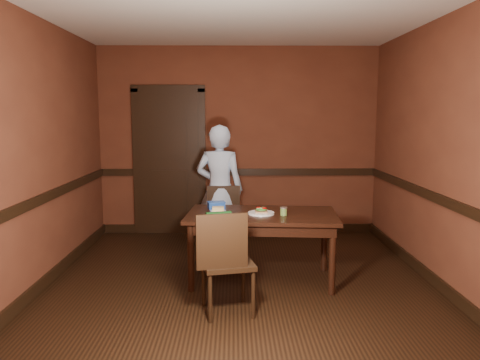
{
  "coord_description": "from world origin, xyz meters",
  "views": [
    {
      "loc": [
        -0.07,
        -4.54,
        1.74
      ],
      "look_at": [
        0.0,
        0.35,
        1.05
      ],
      "focal_mm": 35.0,
      "sensor_mm": 36.0,
      "label": 1
    }
  ],
  "objects_px": {
    "dining_table": "(262,247)",
    "food_tub": "(216,205)",
    "cheese_saucer": "(218,210)",
    "sauce_jar": "(284,211)",
    "person": "(220,190)",
    "chair_far": "(223,224)",
    "chair_near": "(227,261)",
    "sandwich_plate": "(261,212)"
  },
  "relations": [
    {
      "from": "dining_table",
      "to": "cheese_saucer",
      "type": "bearing_deg",
      "value": 172.89
    },
    {
      "from": "person",
      "to": "food_tub",
      "type": "bearing_deg",
      "value": 99.26
    },
    {
      "from": "chair_far",
      "to": "person",
      "type": "xyz_separation_m",
      "value": [
        -0.04,
        0.27,
        0.37
      ]
    },
    {
      "from": "dining_table",
      "to": "sauce_jar",
      "type": "height_order",
      "value": "sauce_jar"
    },
    {
      "from": "sandwich_plate",
      "to": "dining_table",
      "type": "bearing_deg",
      "value": 76.11
    },
    {
      "from": "person",
      "to": "sandwich_plate",
      "type": "xyz_separation_m",
      "value": [
        0.46,
        -1.04,
        -0.07
      ]
    },
    {
      "from": "chair_far",
      "to": "sandwich_plate",
      "type": "bearing_deg",
      "value": -64.41
    },
    {
      "from": "chair_near",
      "to": "person",
      "type": "xyz_separation_m",
      "value": [
        -0.12,
        1.8,
        0.34
      ]
    },
    {
      "from": "chair_far",
      "to": "sauce_jar",
      "type": "xyz_separation_m",
      "value": [
        0.64,
        -0.84,
        0.33
      ]
    },
    {
      "from": "cheese_saucer",
      "to": "food_tub",
      "type": "relative_size",
      "value": 0.78
    },
    {
      "from": "sandwich_plate",
      "to": "chair_far",
      "type": "bearing_deg",
      "value": 118.55
    },
    {
      "from": "dining_table",
      "to": "sauce_jar",
      "type": "relative_size",
      "value": 18.15
    },
    {
      "from": "sandwich_plate",
      "to": "food_tub",
      "type": "xyz_separation_m",
      "value": [
        -0.47,
        0.28,
        0.02
      ]
    },
    {
      "from": "cheese_saucer",
      "to": "food_tub",
      "type": "height_order",
      "value": "food_tub"
    },
    {
      "from": "person",
      "to": "food_tub",
      "type": "distance_m",
      "value": 0.76
    },
    {
      "from": "chair_near",
      "to": "cheese_saucer",
      "type": "xyz_separation_m",
      "value": [
        -0.11,
        0.89,
        0.28
      ]
    },
    {
      "from": "person",
      "to": "food_tub",
      "type": "height_order",
      "value": "person"
    },
    {
      "from": "chair_near",
      "to": "food_tub",
      "type": "relative_size",
      "value": 4.45
    },
    {
      "from": "person",
      "to": "cheese_saucer",
      "type": "distance_m",
      "value": 0.91
    },
    {
      "from": "chair_near",
      "to": "sauce_jar",
      "type": "bearing_deg",
      "value": -141.44
    },
    {
      "from": "dining_table",
      "to": "food_tub",
      "type": "height_order",
      "value": "food_tub"
    },
    {
      "from": "dining_table",
      "to": "chair_near",
      "type": "xyz_separation_m",
      "value": [
        -0.35,
        -0.79,
        0.1
      ]
    },
    {
      "from": "chair_far",
      "to": "food_tub",
      "type": "height_order",
      "value": "chair_far"
    },
    {
      "from": "sauce_jar",
      "to": "dining_table",
      "type": "bearing_deg",
      "value": 154.41
    },
    {
      "from": "dining_table",
      "to": "sandwich_plate",
      "type": "relative_size",
      "value": 5.67
    },
    {
      "from": "dining_table",
      "to": "person",
      "type": "bearing_deg",
      "value": 119.63
    },
    {
      "from": "chair_near",
      "to": "person",
      "type": "distance_m",
      "value": 1.83
    },
    {
      "from": "sandwich_plate",
      "to": "sauce_jar",
      "type": "distance_m",
      "value": 0.23
    },
    {
      "from": "chair_far",
      "to": "chair_near",
      "type": "xyz_separation_m",
      "value": [
        0.08,
        -1.53,
        0.03
      ]
    },
    {
      "from": "person",
      "to": "sandwich_plate",
      "type": "height_order",
      "value": "person"
    },
    {
      "from": "chair_near",
      "to": "sandwich_plate",
      "type": "xyz_separation_m",
      "value": [
        0.34,
        0.76,
        0.28
      ]
    },
    {
      "from": "dining_table",
      "to": "sandwich_plate",
      "type": "bearing_deg",
      "value": -99.31
    },
    {
      "from": "sandwich_plate",
      "to": "sauce_jar",
      "type": "relative_size",
      "value": 3.2
    },
    {
      "from": "chair_near",
      "to": "food_tub",
      "type": "bearing_deg",
      "value": -94.83
    },
    {
      "from": "food_tub",
      "to": "person",
      "type": "bearing_deg",
      "value": 75.56
    },
    {
      "from": "chair_far",
      "to": "sauce_jar",
      "type": "height_order",
      "value": "chair_far"
    },
    {
      "from": "food_tub",
      "to": "sauce_jar",
      "type": "bearing_deg",
      "value": -39.75
    },
    {
      "from": "chair_near",
      "to": "dining_table",
      "type": "bearing_deg",
      "value": -125.91
    },
    {
      "from": "sauce_jar",
      "to": "food_tub",
      "type": "relative_size",
      "value": 0.41
    },
    {
      "from": "sandwich_plate",
      "to": "food_tub",
      "type": "distance_m",
      "value": 0.55
    },
    {
      "from": "dining_table",
      "to": "chair_near",
      "type": "distance_m",
      "value": 0.87
    },
    {
      "from": "cheese_saucer",
      "to": "dining_table",
      "type": "bearing_deg",
      "value": -11.7
    }
  ]
}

